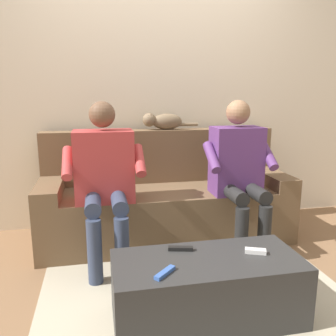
% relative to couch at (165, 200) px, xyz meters
% --- Properties ---
extents(ground_plane, '(8.00, 8.00, 0.00)m').
position_rel_couch_xyz_m(ground_plane, '(0.00, 0.74, -0.32)').
color(ground_plane, '#846042').
extents(back_wall, '(5.18, 0.06, 2.49)m').
position_rel_couch_xyz_m(back_wall, '(0.00, -0.43, 0.92)').
color(back_wall, beige).
rests_on(back_wall, ground).
extents(couch, '(2.11, 0.75, 0.92)m').
position_rel_couch_xyz_m(couch, '(0.00, 0.00, 0.00)').
color(couch, brown).
rests_on(couch, ground).
extents(coffee_table, '(1.04, 0.47, 0.36)m').
position_rel_couch_xyz_m(coffee_table, '(0.00, 1.21, -0.14)').
color(coffee_table, '#2D2D2D').
rests_on(coffee_table, ground).
extents(person_left_seated, '(0.54, 0.54, 1.20)m').
position_rel_couch_xyz_m(person_left_seated, '(-0.52, 0.37, 0.35)').
color(person_left_seated, '#5B3370').
rests_on(person_left_seated, ground).
extents(person_right_seated, '(0.59, 0.59, 1.19)m').
position_rel_couch_xyz_m(person_right_seated, '(0.52, 0.36, 0.35)').
color(person_right_seated, '#B23838').
rests_on(person_right_seated, ground).
extents(cat_on_backrest, '(0.51, 0.12, 0.16)m').
position_rel_couch_xyz_m(cat_on_backrest, '(-0.02, -0.23, 0.68)').
color(cat_on_backrest, '#756047').
rests_on(cat_on_backrest, couch).
extents(remote_white, '(0.12, 0.08, 0.03)m').
position_rel_couch_xyz_m(remote_white, '(-0.29, 1.20, 0.05)').
color(remote_white, white).
rests_on(remote_white, coffee_table).
extents(remote_blue, '(0.13, 0.12, 0.02)m').
position_rel_couch_xyz_m(remote_blue, '(0.26, 1.33, 0.05)').
color(remote_blue, '#3860B7').
rests_on(remote_blue, coffee_table).
extents(remote_black, '(0.15, 0.07, 0.02)m').
position_rel_couch_xyz_m(remote_black, '(0.12, 1.08, 0.05)').
color(remote_black, black).
rests_on(remote_black, coffee_table).
extents(floor_rug, '(1.93, 1.66, 0.01)m').
position_rel_couch_xyz_m(floor_rug, '(0.00, 1.05, -0.32)').
color(floor_rug, '#B7AD93').
rests_on(floor_rug, ground).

